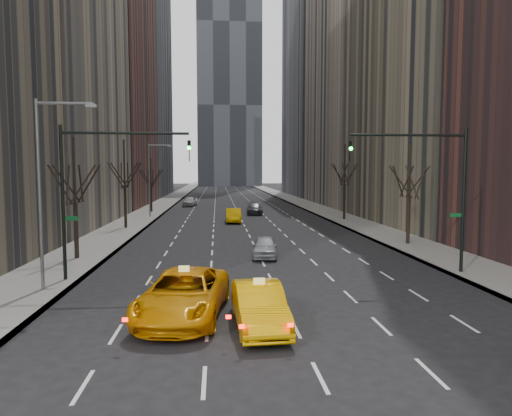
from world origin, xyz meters
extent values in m
plane|color=black|center=(0.00, 0.00, 0.00)|extent=(400.00, 400.00, 0.00)
cube|color=slate|center=(-12.25, 70.00, 0.07)|extent=(4.50, 320.00, 0.15)
cube|color=slate|center=(12.25, 70.00, 0.07)|extent=(4.50, 320.00, 0.15)
cube|color=brown|center=(-21.50, 66.00, 22.00)|extent=(14.00, 28.00, 44.00)
cube|color=#5B5C60|center=(-21.50, 96.00, 30.00)|extent=(14.00, 30.00, 60.00)
cube|color=gray|center=(21.50, 64.00, 25.00)|extent=(14.00, 28.00, 50.00)
cube|color=#5B5C60|center=(21.50, 95.00, 29.00)|extent=(14.00, 30.00, 58.00)
cube|color=black|center=(2.00, 170.00, 60.00)|extent=(24.00, 24.00, 120.00)
cylinder|color=black|center=(-12.00, 18.00, 1.93)|extent=(0.28, 0.28, 3.57)
cylinder|color=black|center=(-12.00, 18.00, 5.84)|extent=(0.16, 0.16, 4.25)
cylinder|color=black|center=(-11.85, 18.85, 4.95)|extent=(0.42, 1.80, 2.52)
cylinder|color=black|center=(-11.19, 18.29, 4.95)|extent=(1.74, 0.72, 2.52)
cylinder|color=black|center=(-11.34, 17.45, 4.95)|extent=(1.46, 1.25, 2.52)
cylinder|color=black|center=(-12.15, 17.15, 4.95)|extent=(0.42, 1.80, 2.52)
cylinder|color=black|center=(-12.81, 17.71, 4.95)|extent=(1.74, 0.72, 2.52)
cylinder|color=black|center=(-12.66, 18.55, 4.95)|extent=(1.46, 1.25, 2.52)
cylinder|color=black|center=(-12.00, 34.00, 2.15)|extent=(0.28, 0.28, 3.99)
cylinder|color=black|center=(-12.00, 34.00, 6.52)|extent=(0.16, 0.16, 4.75)
cylinder|color=black|center=(-11.85, 34.85, 5.37)|extent=(0.42, 1.80, 2.52)
cylinder|color=black|center=(-11.19, 34.29, 5.37)|extent=(1.74, 0.72, 2.52)
cylinder|color=black|center=(-11.34, 33.45, 5.37)|extent=(1.46, 1.25, 2.52)
cylinder|color=black|center=(-12.15, 33.15, 5.37)|extent=(0.42, 1.80, 2.52)
cylinder|color=black|center=(-12.81, 33.71, 5.37)|extent=(1.74, 0.72, 2.52)
cylinder|color=black|center=(-12.66, 34.55, 5.37)|extent=(1.46, 1.25, 2.52)
cylinder|color=black|center=(-12.00, 52.00, 1.83)|extent=(0.28, 0.28, 3.36)
cylinder|color=black|center=(-12.00, 52.00, 5.51)|extent=(0.16, 0.16, 4.00)
cylinder|color=black|center=(-11.85, 52.85, 4.74)|extent=(0.42, 1.80, 2.52)
cylinder|color=black|center=(-11.19, 52.29, 4.74)|extent=(1.74, 0.72, 2.52)
cylinder|color=black|center=(-11.34, 51.45, 4.74)|extent=(1.46, 1.25, 2.52)
cylinder|color=black|center=(-12.15, 51.15, 4.74)|extent=(0.42, 1.80, 2.52)
cylinder|color=black|center=(-12.81, 51.71, 4.74)|extent=(1.74, 0.72, 2.52)
cylinder|color=black|center=(-12.66, 52.55, 4.74)|extent=(1.46, 1.25, 2.52)
cylinder|color=black|center=(12.00, 22.00, 1.93)|extent=(0.28, 0.28, 3.57)
cylinder|color=black|center=(12.00, 22.00, 5.84)|extent=(0.16, 0.16, 4.25)
cylinder|color=black|center=(12.15, 22.85, 4.95)|extent=(0.42, 1.80, 2.52)
cylinder|color=black|center=(12.81, 22.29, 4.95)|extent=(1.74, 0.72, 2.52)
cylinder|color=black|center=(12.66, 21.45, 4.95)|extent=(1.46, 1.25, 2.52)
cylinder|color=black|center=(11.85, 21.15, 4.95)|extent=(0.42, 1.80, 2.52)
cylinder|color=black|center=(11.19, 21.71, 4.95)|extent=(1.74, 0.72, 2.52)
cylinder|color=black|center=(11.34, 22.55, 4.95)|extent=(1.46, 1.25, 2.52)
cylinder|color=black|center=(12.00, 40.00, 2.15)|extent=(0.28, 0.28, 3.99)
cylinder|color=black|center=(12.00, 40.00, 6.52)|extent=(0.16, 0.16, 4.75)
cylinder|color=black|center=(12.15, 40.85, 5.37)|extent=(0.42, 1.80, 2.52)
cylinder|color=black|center=(12.81, 40.29, 5.37)|extent=(1.74, 0.72, 2.52)
cylinder|color=black|center=(12.66, 39.45, 5.37)|extent=(1.46, 1.25, 2.52)
cylinder|color=black|center=(11.85, 39.15, 5.37)|extent=(0.42, 1.80, 2.52)
cylinder|color=black|center=(11.19, 39.71, 5.37)|extent=(1.74, 0.72, 2.52)
cylinder|color=black|center=(11.34, 40.55, 5.37)|extent=(1.46, 1.25, 2.52)
cylinder|color=black|center=(-10.80, 12.00, 4.15)|extent=(0.18, 0.18, 8.00)
cylinder|color=black|center=(-7.55, 12.00, 7.75)|extent=(6.50, 0.14, 0.14)
imported|color=black|center=(-4.30, 12.00, 6.85)|extent=(0.18, 0.22, 1.10)
sphere|color=#0CFF33|center=(-4.30, 11.82, 7.00)|extent=(0.20, 0.20, 0.20)
cube|color=#0C5926|center=(-10.40, 12.00, 3.35)|extent=(0.70, 0.04, 0.22)
cylinder|color=black|center=(10.80, 12.00, 4.15)|extent=(0.18, 0.18, 8.00)
cylinder|color=black|center=(7.55, 12.00, 7.75)|extent=(6.50, 0.14, 0.14)
imported|color=black|center=(4.30, 12.00, 6.85)|extent=(0.18, 0.22, 1.10)
sphere|color=#0CFF33|center=(4.30, 11.82, 7.00)|extent=(0.20, 0.20, 0.20)
cube|color=#0C5926|center=(10.40, 12.00, 3.35)|extent=(0.70, 0.04, 0.22)
cylinder|color=slate|center=(-11.20, 10.00, 4.65)|extent=(0.16, 0.16, 9.00)
cylinder|color=slate|center=(-9.90, 10.00, 8.95)|extent=(2.60, 0.14, 0.14)
cube|color=slate|center=(-8.70, 10.00, 8.85)|extent=(0.50, 0.22, 0.15)
cylinder|color=slate|center=(-11.20, 45.00, 4.65)|extent=(0.16, 0.16, 9.00)
cylinder|color=slate|center=(-9.90, 45.00, 8.95)|extent=(2.60, 0.14, 0.14)
cube|color=slate|center=(-8.70, 45.00, 8.85)|extent=(0.50, 0.22, 0.15)
imported|color=orange|center=(-4.21, 5.72, 0.92)|extent=(3.92, 6.96, 1.83)
imported|color=#FFB205|center=(-1.33, 4.29, 0.81)|extent=(1.96, 5.02, 1.63)
imported|color=#9A9CA1|center=(0.34, 18.10, 0.69)|extent=(2.07, 4.20, 1.38)
imported|color=#FFBD05|center=(-1.04, 38.99, 0.78)|extent=(1.74, 4.78, 1.57)
imported|color=#2C2D31|center=(2.12, 48.38, 0.75)|extent=(2.38, 5.26, 1.50)
imported|color=#BABABA|center=(-7.35, 63.08, 0.79)|extent=(2.46, 4.83, 1.58)
camera|label=1|loc=(-2.85, -12.22, 5.82)|focal=32.00mm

